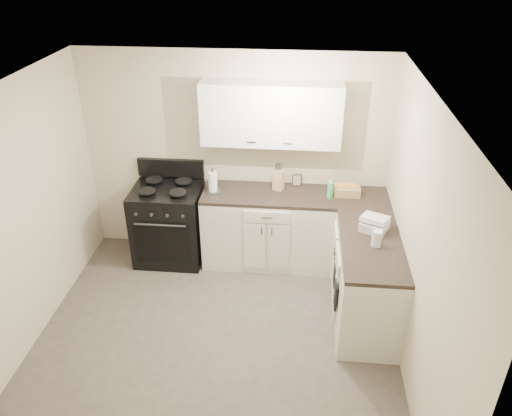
# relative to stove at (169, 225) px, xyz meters

# --- Properties ---
(floor) EXTENTS (3.60, 3.60, 0.00)m
(floor) POSITION_rel_stove_xyz_m (0.79, -1.48, -0.46)
(floor) COLOR #473F38
(floor) RESTS_ON ground
(ceiling) EXTENTS (3.60, 3.60, 0.00)m
(ceiling) POSITION_rel_stove_xyz_m (0.79, -1.48, 2.04)
(ceiling) COLOR white
(ceiling) RESTS_ON wall_back
(wall_back) EXTENTS (3.60, 0.00, 3.60)m
(wall_back) POSITION_rel_stove_xyz_m (0.79, 0.32, 0.79)
(wall_back) COLOR beige
(wall_back) RESTS_ON ground
(wall_right) EXTENTS (0.00, 3.60, 3.60)m
(wall_right) POSITION_rel_stove_xyz_m (2.59, -1.48, 0.79)
(wall_right) COLOR beige
(wall_right) RESTS_ON ground
(wall_left) EXTENTS (0.00, 3.60, 3.60)m
(wall_left) POSITION_rel_stove_xyz_m (-1.01, -1.48, 0.79)
(wall_left) COLOR beige
(wall_left) RESTS_ON ground
(wall_front) EXTENTS (3.60, 0.00, 3.60)m
(wall_front) POSITION_rel_stove_xyz_m (0.79, -3.28, 0.79)
(wall_front) COLOR beige
(wall_front) RESTS_ON ground
(base_cabinets_back) EXTENTS (1.55, 0.60, 0.90)m
(base_cabinets_back) POSITION_rel_stove_xyz_m (1.21, 0.02, -0.01)
(base_cabinets_back) COLOR beige
(base_cabinets_back) RESTS_ON floor
(base_cabinets_right) EXTENTS (0.60, 1.90, 0.90)m
(base_cabinets_right) POSITION_rel_stove_xyz_m (2.29, -0.63, -0.01)
(base_cabinets_right) COLOR beige
(base_cabinets_right) RESTS_ON floor
(countertop_back) EXTENTS (1.55, 0.60, 0.04)m
(countertop_back) POSITION_rel_stove_xyz_m (1.21, 0.02, 0.46)
(countertop_back) COLOR black
(countertop_back) RESTS_ON base_cabinets_back
(countertop_right) EXTENTS (0.60, 1.90, 0.04)m
(countertop_right) POSITION_rel_stove_xyz_m (2.29, -0.63, 0.46)
(countertop_right) COLOR black
(countertop_right) RESTS_ON base_cabinets_right
(upper_cabinets) EXTENTS (1.55, 0.30, 0.70)m
(upper_cabinets) POSITION_rel_stove_xyz_m (1.21, 0.18, 1.38)
(upper_cabinets) COLOR white
(upper_cabinets) RESTS_ON wall_back
(stove) EXTENTS (0.81, 0.69, 0.98)m
(stove) POSITION_rel_stove_xyz_m (0.00, 0.00, 0.00)
(stove) COLOR black
(stove) RESTS_ON floor
(knife_block) EXTENTS (0.14, 0.14, 0.25)m
(knife_block) POSITION_rel_stove_xyz_m (1.31, 0.14, 0.60)
(knife_block) COLOR #D4AB82
(knife_block) RESTS_ON countertop_back
(paper_towel) EXTENTS (0.12, 0.12, 0.25)m
(paper_towel) POSITION_rel_stove_xyz_m (0.56, 0.01, 0.60)
(paper_towel) COLOR white
(paper_towel) RESTS_ON countertop_back
(soap_bottle) EXTENTS (0.09, 0.09, 0.20)m
(soap_bottle) POSITION_rel_stove_xyz_m (1.91, -0.01, 0.58)
(soap_bottle) COLOR #46B765
(soap_bottle) RESTS_ON countertop_back
(picture_frame) EXTENTS (0.12, 0.05, 0.14)m
(picture_frame) POSITION_rel_stove_xyz_m (1.53, 0.26, 0.55)
(picture_frame) COLOR black
(picture_frame) RESTS_ON countertop_back
(wicker_basket) EXTENTS (0.29, 0.20, 0.10)m
(wicker_basket) POSITION_rel_stove_xyz_m (2.11, 0.08, 0.53)
(wicker_basket) COLOR tan
(wicker_basket) RESTS_ON countertop_right
(countertop_grill) EXTENTS (0.33, 0.32, 0.09)m
(countertop_grill) POSITION_rel_stove_xyz_m (2.33, -0.67, 0.53)
(countertop_grill) COLOR silver
(countertop_grill) RESTS_ON countertop_right
(glass_jar) EXTENTS (0.12, 0.12, 0.16)m
(glass_jar) POSITION_rel_stove_xyz_m (2.32, -0.96, 0.56)
(glass_jar) COLOR silver
(glass_jar) RESTS_ON countertop_right
(oven_mitt_near) EXTENTS (0.02, 0.17, 0.29)m
(oven_mitt_near) POSITION_rel_stove_xyz_m (1.97, -1.15, -0.00)
(oven_mitt_near) COLOR black
(oven_mitt_near) RESTS_ON base_cabinets_right
(oven_mitt_far) EXTENTS (0.02, 0.14, 0.24)m
(oven_mitt_far) POSITION_rel_stove_xyz_m (1.97, -0.87, 0.03)
(oven_mitt_far) COLOR black
(oven_mitt_far) RESTS_ON base_cabinets_right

